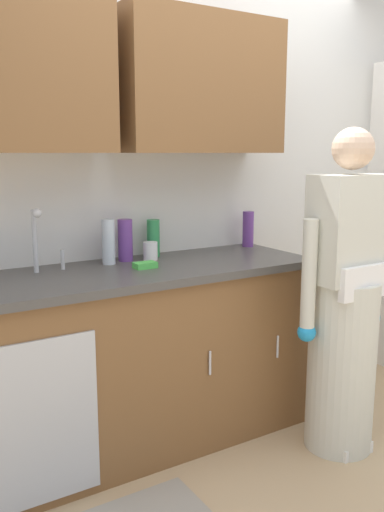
{
  "coord_description": "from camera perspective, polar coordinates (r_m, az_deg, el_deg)",
  "views": [
    {
      "loc": [
        -1.64,
        -1.67,
        1.5
      ],
      "look_at": [
        -0.27,
        0.55,
        1.0
      ],
      "focal_mm": 37.84,
      "sensor_mm": 36.0,
      "label": 1
    }
  ],
  "objects": [
    {
      "name": "cup_by_sink",
      "position": [
        2.87,
        -4.42,
        0.53
      ],
      "size": [
        0.08,
        0.08,
        0.1
      ],
      "primitive_type": "cylinder",
      "color": "white",
      "rests_on": "countertop"
    },
    {
      "name": "countertop",
      "position": [
        2.67,
        -6.82,
        -1.76
      ],
      "size": [
        1.96,
        0.66,
        0.04
      ],
      "primitive_type": "cube",
      "color": "#474442",
      "rests_on": "counter_cabinet"
    },
    {
      "name": "bottle_cleaner_spray",
      "position": [
        2.96,
        -4.11,
        1.9
      ],
      "size": [
        0.07,
        0.07,
        0.2
      ],
      "primitive_type": "cylinder",
      "color": "#2D8C4C",
      "rests_on": "countertop"
    },
    {
      "name": "counter_cabinet",
      "position": [
        2.81,
        -6.64,
        -11.17
      ],
      "size": [
        1.9,
        0.62,
        0.9
      ],
      "color": "brown",
      "rests_on": "ground"
    },
    {
      "name": "ground_plane",
      "position": [
        2.78,
        11.6,
        -22.05
      ],
      "size": [
        9.0,
        9.0,
        0.0
      ],
      "primitive_type": "plane",
      "color": "tan"
    },
    {
      "name": "kitchen_wall_with_uppers",
      "position": [
        3.06,
        -2.3,
        10.37
      ],
      "size": [
        4.8,
        0.44,
        2.7
      ],
      "color": "silver",
      "rests_on": "ground"
    },
    {
      "name": "sink",
      "position": [
        2.55,
        -14.38,
        -2.51
      ],
      "size": [
        0.5,
        0.36,
        0.35
      ],
      "color": "#B7BABF",
      "rests_on": "counter_cabinet"
    },
    {
      "name": "bottle_soap",
      "position": [
        2.85,
        -7.07,
        1.67
      ],
      "size": [
        0.08,
        0.08,
        0.22
      ],
      "primitive_type": "cylinder",
      "color": "#66388C",
      "rests_on": "countertop"
    },
    {
      "name": "bottle_water_tall",
      "position": [
        2.77,
        -8.82,
        1.49
      ],
      "size": [
        0.07,
        0.07,
        0.23
      ],
      "primitive_type": "cylinder",
      "color": "silver",
      "rests_on": "countertop"
    },
    {
      "name": "sponge",
      "position": [
        2.67,
        -4.98,
        -0.97
      ],
      "size": [
        0.11,
        0.07,
        0.03
      ],
      "primitive_type": "cube",
      "color": "#4CBF4C",
      "rests_on": "countertop"
    },
    {
      "name": "bottle_water_short",
      "position": [
        3.29,
        5.95,
        2.85
      ],
      "size": [
        0.07,
        0.07,
        0.21
      ],
      "primitive_type": "cylinder",
      "color": "#66388C",
      "rests_on": "countertop"
    },
    {
      "name": "person_at_sink",
      "position": [
        2.81,
        15.77,
        -6.29
      ],
      "size": [
        0.55,
        0.34,
        1.62
      ],
      "color": "white",
      "rests_on": "ground"
    }
  ]
}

